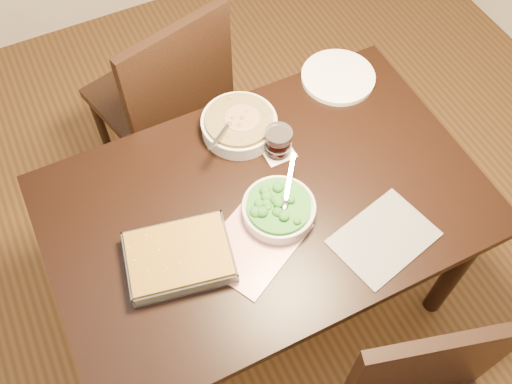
{
  "coord_description": "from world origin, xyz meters",
  "views": [
    {
      "loc": [
        -0.45,
        -0.85,
        2.32
      ],
      "look_at": [
        -0.03,
        0.02,
        0.8
      ],
      "focal_mm": 40.0,
      "sensor_mm": 36.0,
      "label": 1
    }
  ],
  "objects": [
    {
      "name": "coaster",
      "position": [
        0.13,
        0.16,
        0.75
      ],
      "size": [
        0.1,
        0.1,
        0.0
      ],
      "primitive_type": "cube",
      "color": "white",
      "rests_on": "table"
    },
    {
      "name": "magazine_b",
      "position": [
        0.27,
        -0.28,
        0.75
      ],
      "size": [
        0.35,
        0.28,
        0.01
      ],
      "primitive_type": "cube",
      "rotation": [
        0.0,
        0.0,
        0.23
      ],
      "color": "#27262E",
      "rests_on": "table"
    },
    {
      "name": "baking_dish",
      "position": [
        -0.33,
        -0.08,
        0.78
      ],
      "size": [
        0.35,
        0.29,
        0.06
      ],
      "rotation": [
        0.0,
        0.0,
        -0.2
      ],
      "color": "silver",
      "rests_on": "table"
    },
    {
      "name": "magazine_a",
      "position": [
        -0.1,
        -0.12,
        0.75
      ],
      "size": [
        0.39,
        0.35,
        0.01
      ],
      "primitive_type": "cube",
      "rotation": [
        0.0,
        0.0,
        0.48
      ],
      "color": "#C24037",
      "rests_on": "table"
    },
    {
      "name": "table",
      "position": [
        0.0,
        0.0,
        0.65
      ],
      "size": [
        1.4,
        0.9,
        0.75
      ],
      "color": "black",
      "rests_on": "ground"
    },
    {
      "name": "stew_bowl",
      "position": [
        0.05,
        0.3,
        0.79
      ],
      "size": [
        0.26,
        0.26,
        0.1
      ],
      "color": "silver",
      "rests_on": "table"
    },
    {
      "name": "chair_far",
      "position": [
        -0.08,
        0.73,
        0.56
      ],
      "size": [
        0.58,
        0.58,
        1.0
      ],
      "rotation": [
        0.0,
        0.0,
        3.4
      ],
      "color": "black",
      "rests_on": "ground"
    },
    {
      "name": "broccoli_bowl",
      "position": [
        0.01,
        -0.06,
        0.78
      ],
      "size": [
        0.23,
        0.24,
        0.09
      ],
      "color": "silver",
      "rests_on": "table"
    },
    {
      "name": "wine_tumbler",
      "position": [
        0.13,
        0.16,
        0.81
      ],
      "size": [
        0.09,
        0.09,
        0.1
      ],
      "color": "black",
      "rests_on": "coaster"
    },
    {
      "name": "ground",
      "position": [
        0.0,
        0.0,
        0.0
      ],
      "size": [
        4.0,
        4.0,
        0.0
      ],
      "primitive_type": "plane",
      "color": "#422913",
      "rests_on": "ground"
    },
    {
      "name": "dinner_plate",
      "position": [
        0.48,
        0.36,
        0.76
      ],
      "size": [
        0.27,
        0.27,
        0.02
      ],
      "primitive_type": "cylinder",
      "color": "white",
      "rests_on": "table"
    }
  ]
}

